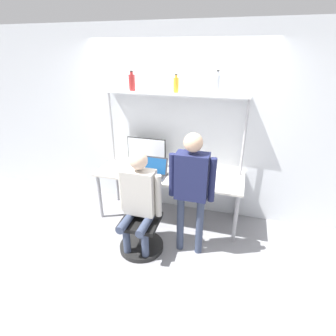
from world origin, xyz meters
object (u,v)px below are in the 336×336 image
Objects in this scene: bottle_amber at (176,85)px; monitor at (146,151)px; office_chair at (142,229)px; person_seated at (139,196)px; bottle_clear at (217,84)px; laptop at (154,171)px; cell_phone at (174,178)px; person_standing at (192,182)px; bottle_red at (132,82)px.

monitor is at bearing -173.09° from bottle_amber.
person_seated reaches higher than office_chair.
laptop is at bearing -154.96° from bottle_clear.
cell_phone is (0.29, -0.02, -0.06)m from laptop.
monitor is 0.41m from laptop.
bottle_clear reaches higher than bottle_amber.
person_standing is at bearing -39.04° from laptop.
laptop reaches higher than cell_phone.
bottle_clear is (0.71, 0.96, 1.69)m from office_chair.
bottle_red reaches higher than laptop.
office_chair is at bearing -100.09° from bottle_amber.
bottle_clear is at bearing 82.68° from person_standing.
person_standing reaches higher than cell_phone.
monitor is at bearing 148.71° from cell_phone.
laptop is at bearing 93.14° from person_seated.
cell_phone is at bearing -27.08° from bottle_red.
cell_phone is at bearing -31.29° from monitor.
bottle_red is (-1.16, -0.00, -0.01)m from bottle_clear.
bottle_clear reaches higher than cell_phone.
person_standing is (0.60, 0.10, 0.71)m from office_chair.
laptop is 1.41m from bottle_clear.
laptop is 0.22× the size of person_standing.
person_standing reaches higher than person_seated.
person_seated is (-0.25, -0.64, 0.03)m from cell_phone.
person_seated is 5.07× the size of bottle_red.
person_standing is 1.30m from bottle_clear.
bottle_amber is at bearing 79.91° from office_chair.
person_seated is at bearing -87.98° from office_chair.
bottle_red is at bearing 180.00° from bottle_amber.
monitor is 0.45× the size of person_seated.
person_seated is (0.26, -0.96, -0.20)m from monitor.
bottle_red is 0.63m from bottle_amber.
bottle_clear is 1.11× the size of bottle_red.
bottle_amber is (-0.08, 0.36, 1.18)m from cell_phone.
person_standing is at bearing -39.10° from bottle_red.
cell_phone is 0.64m from person_standing.
laptop is 2.33× the size of cell_phone.
bottle_red reaches higher than monitor.
bottle_clear is (0.45, 0.36, 1.21)m from cell_phone.
bottle_red is (-0.71, 0.36, 1.19)m from cell_phone.
bottle_amber is at bearing 0.00° from bottle_red.
office_chair is 0.51m from person_seated.
cell_phone is 0.69m from person_seated.
office_chair is (0.03, -0.62, -0.54)m from laptop.
monitor is 1.37m from bottle_clear.
bottle_clear reaches higher than monitor.
monitor is at bearing 105.27° from person_seated.
cell_phone is 0.17× the size of office_chair.
person_seated reaches higher than cell_phone.
office_chair is 0.67× the size of person_seated.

